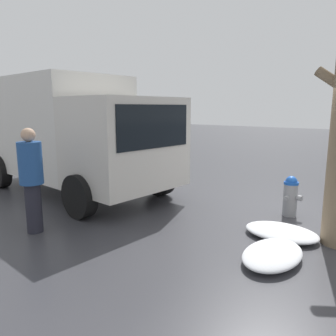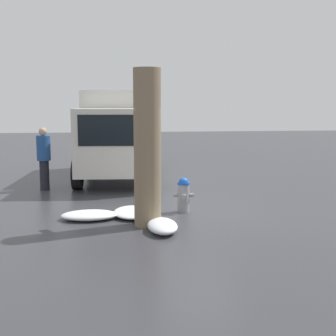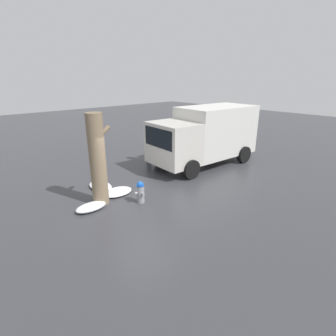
# 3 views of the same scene
# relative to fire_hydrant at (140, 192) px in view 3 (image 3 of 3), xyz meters

# --- Properties ---
(ground_plane) EXTENTS (60.00, 60.00, 0.00)m
(ground_plane) POSITION_rel_fire_hydrant_xyz_m (0.00, -0.00, -0.43)
(ground_plane) COLOR #38383D
(fire_hydrant) EXTENTS (0.39, 0.49, 0.84)m
(fire_hydrant) POSITION_rel_fire_hydrant_xyz_m (0.00, 0.00, 0.00)
(fire_hydrant) COLOR gray
(fire_hydrant) RESTS_ON ground_plane
(tree_trunk) EXTENTS (0.88, 0.58, 3.32)m
(tree_trunk) POSITION_rel_fire_hydrant_xyz_m (-1.10, 0.95, 1.24)
(tree_trunk) COLOR #7F6B51
(tree_trunk) RESTS_ON ground_plane
(delivery_truck) EXTENTS (6.06, 3.00, 2.98)m
(delivery_truck) POSITION_rel_fire_hydrant_xyz_m (5.35, 1.38, 1.18)
(delivery_truck) COLOR beige
(delivery_truck) RESTS_ON ground_plane
(pedestrian) EXTENTS (0.41, 0.41, 1.87)m
(pedestrian) POSITION_rel_fire_hydrant_xyz_m (3.36, 3.69, 0.59)
(pedestrian) COLOR #23232D
(pedestrian) RESTS_ON ground_plane
(snow_pile_by_hydrant) EXTENTS (1.10, 0.61, 0.24)m
(snow_pile_by_hydrant) POSITION_rel_fire_hydrant_xyz_m (-1.65, 0.70, -0.31)
(snow_pile_by_hydrant) COLOR white
(snow_pile_by_hydrant) RESTS_ON ground_plane
(snow_pile_curbside) EXTENTS (1.25, 0.88, 0.17)m
(snow_pile_curbside) POSITION_rel_fire_hydrant_xyz_m (-0.25, 1.24, -0.34)
(snow_pile_curbside) COLOR white
(snow_pile_curbside) RESTS_ON ground_plane
(snow_pile_by_tree) EXTENTS (0.78, 1.27, 0.19)m
(snow_pile_by_tree) POSITION_rel_fire_hydrant_xyz_m (-0.45, 2.21, -0.33)
(snow_pile_by_tree) COLOR white
(snow_pile_by_tree) RESTS_ON ground_plane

